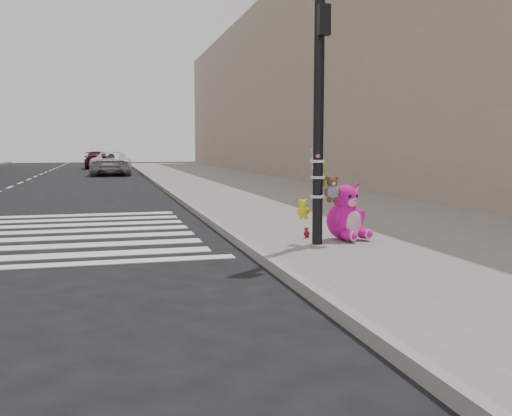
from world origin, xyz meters
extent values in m
plane|color=black|center=(0.00, 0.00, 0.00)|extent=(120.00, 120.00, 0.00)
cube|color=slate|center=(5.00, 10.00, 0.07)|extent=(7.00, 80.00, 0.14)
cube|color=gray|center=(1.55, 10.00, 0.07)|extent=(0.12, 80.00, 0.15)
cube|color=tan|center=(10.50, 20.00, 5.00)|extent=(5.00, 60.00, 10.00)
cylinder|color=black|center=(2.60, 1.80, 2.14)|extent=(0.16, 0.16, 4.00)
cube|color=black|center=(2.60, 1.62, 3.54)|extent=(0.18, 0.12, 0.45)
cylinder|color=white|center=(2.60, 1.80, 0.89)|extent=(0.22, 0.22, 0.04)
cylinder|color=white|center=(2.60, 1.80, 1.19)|extent=(0.22, 0.22, 0.04)
cylinder|color=white|center=(2.60, 1.80, 1.44)|extent=(0.22, 0.22, 0.04)
ellipsoid|color=#E913A8|center=(3.14, 1.79, 0.23)|extent=(0.30, 0.37, 0.17)
ellipsoid|color=#E913A8|center=(3.46, 1.92, 0.23)|extent=(0.30, 0.37, 0.17)
ellipsoid|color=#E913A8|center=(3.20, 2.11, 0.45)|extent=(0.76, 0.71, 0.61)
ellipsoid|color=#F9BFD1|center=(3.28, 1.91, 0.43)|extent=(0.36, 0.24, 0.40)
sphere|color=#E913A8|center=(3.20, 2.11, 0.83)|extent=(0.55, 0.55, 0.42)
ellipsoid|color=#E913A8|center=(3.01, 2.06, 0.89)|extent=(0.30, 0.19, 0.42)
ellipsoid|color=#E913A8|center=(3.37, 2.19, 0.89)|extent=(0.30, 0.19, 0.42)
imported|color=silver|center=(-0.26, 29.04, 0.70)|extent=(2.57, 5.14, 1.40)
imported|color=#4F1623|center=(-1.29, 40.25, 0.68)|extent=(1.97, 4.68, 1.35)
camera|label=1|loc=(-0.59, -6.54, 1.65)|focal=40.00mm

